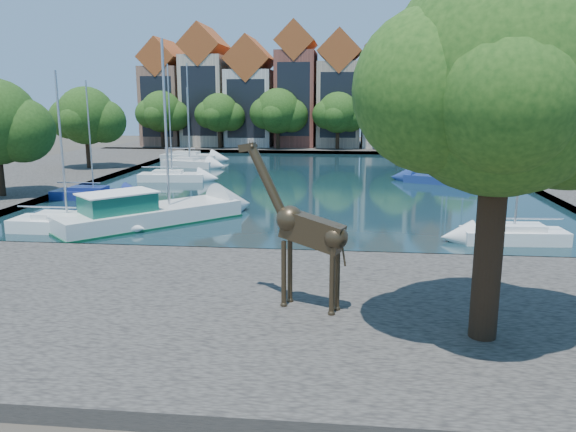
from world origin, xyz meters
The scene contains 31 objects.
ground centered at (0.00, 0.00, 0.00)m, with size 160.00×160.00×0.00m, color #38332B.
water_basin centered at (0.00, 24.00, 0.04)m, with size 38.00×50.00×0.08m, color black.
near_quay centered at (0.00, -7.00, 0.25)m, with size 50.00×14.00×0.50m, color #4E4A44.
far_quay centered at (0.00, 56.00, 0.25)m, with size 60.00×16.00×0.50m, color #4E4A44.
left_quay centered at (-25.00, 24.00, 0.25)m, with size 14.00×52.00×0.50m, color #4E4A44.
plane_tree centered at (7.62, -9.01, 7.67)m, with size 8.32×6.40×10.62m.
townhouse_west_end centered at (-23.00, 55.99, 7.36)m, with size 5.44×9.18×14.93m.
townhouse_west_mid centered at (-17.00, 55.99, 8.23)m, with size 5.94×9.18×16.79m.
townhouse_west_inner centered at (-10.50, 55.99, 7.35)m, with size 6.43×9.18×15.15m.
townhouse_center centered at (-4.00, 55.99, 8.36)m, with size 5.44×9.18×16.93m.
townhouse_east_inner centered at (2.00, 55.99, 7.73)m, with size 5.94×9.18×15.79m.
townhouse_east_mid centered at (8.50, 55.99, 8.10)m, with size 6.43×9.18×16.65m.
townhouse_east_end centered at (15.00, 55.99, 7.11)m, with size 5.44×9.18×14.43m.
far_tree_far_west centered at (-21.90, 50.49, 5.18)m, with size 7.28×5.60×7.68m.
far_tree_west centered at (-13.91, 50.49, 5.08)m, with size 6.76×5.20×7.36m.
far_tree_mid_west centered at (-5.89, 50.49, 5.29)m, with size 7.80×6.00×8.00m.
far_tree_mid_east centered at (2.10, 50.49, 5.13)m, with size 7.02×5.40×7.52m.
far_tree_east centered at (10.11, 50.49, 5.24)m, with size 7.54×5.80×7.84m.
far_tree_far_east centered at (18.09, 50.49, 5.08)m, with size 6.76×5.20×7.36m.
side_tree_left_far centered at (-21.90, 27.99, 5.38)m, with size 7.28×5.60×7.88m.
giraffe_statue centered at (2.06, -7.18, 3.18)m, with size 3.71×1.67×5.45m.
motorsailer centered at (-8.25, 5.82, 0.88)m, with size 9.76×9.94×10.55m.
sailboat_left_a centered at (-12.00, 4.00, 0.62)m, with size 6.20×2.24×8.70m.
sailboat_left_b centered at (-15.00, 13.75, 0.56)m, with size 5.90×2.10×8.45m.
sailboat_left_c centered at (-12.00, 22.93, 0.61)m, with size 5.90×2.53×10.05m.
sailboat_left_d centered at (-13.29, 33.02, 0.61)m, with size 6.21×3.60×8.27m.
sailboat_left_e centered at (-14.70, 38.20, 0.69)m, with size 6.65×2.72×10.95m.
sailboat_right_a centered at (12.00, 4.00, 0.64)m, with size 5.26×2.12×10.97m.
sailboat_right_b centered at (12.00, 23.86, 0.61)m, with size 7.46×5.11×12.08m.
sailboat_right_c centered at (15.00, 31.92, 0.72)m, with size 6.06×4.18×11.19m.
sailboat_right_d centered at (13.56, 35.14, 0.72)m, with size 5.57×3.12×10.72m.
Camera 1 is at (3.44, -24.97, 7.45)m, focal length 35.00 mm.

